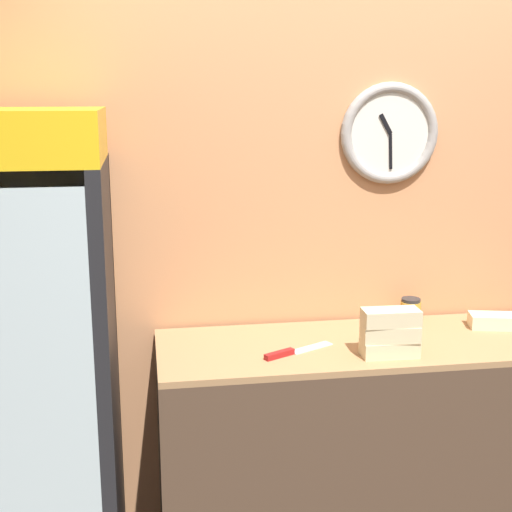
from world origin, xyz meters
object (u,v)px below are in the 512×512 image
Objects in this scene: sandwich_stack_bottom at (389,348)px; chefs_knife at (289,352)px; sandwich_flat_left at (493,321)px; sandwich_stack_top at (391,317)px; beverage_cooler at (28,343)px; sandwich_stack_middle at (390,333)px; condiment_jar at (410,310)px.

sandwich_stack_bottom reaches higher than chefs_knife.
sandwich_stack_top is at bearing -155.48° from sandwich_flat_left.
sandwich_stack_bottom is at bearing -7.50° from beverage_cooler.
sandwich_stack_bottom reaches higher than sandwich_flat_left.
beverage_cooler is 1.88m from sandwich_flat_left.
sandwich_stack_top reaches higher than sandwich_stack_middle.
sandwich_stack_top is at bearing 0.00° from sandwich_stack_middle.
sandwich_stack_middle is at bearing -155.48° from sandwich_flat_left.
beverage_cooler is 1.35m from sandwich_stack_middle.
sandwich_stack_middle reaches higher than sandwich_stack_bottom.
chefs_knife is (-0.91, -0.17, -0.02)m from sandwich_flat_left.
sandwich_stack_bottom is at bearing 0.00° from sandwich_stack_top.
beverage_cooler is 8.60× the size of sandwich_stack_top.
sandwich_stack_bottom is at bearing 0.00° from sandwich_stack_middle.
sandwich_stack_top reaches higher than condiment_jar.
sandwich_stack_middle is 2.11× the size of condiment_jar.
sandwich_stack_middle is at bearing -7.50° from beverage_cooler.
sandwich_stack_top reaches higher than sandwich_stack_bottom.
chefs_knife is (-0.37, 0.08, -0.08)m from sandwich_stack_middle.
sandwich_stack_middle is 0.39m from chefs_knife.
sandwich_flat_left is 2.02× the size of condiment_jar.
sandwich_stack_bottom is 0.12m from sandwich_stack_top.
sandwich_stack_top is at bearing 0.00° from sandwich_stack_bottom.
sandwich_stack_middle is 0.60m from sandwich_flat_left.
condiment_jar is at bearing 26.97° from chefs_knife.
beverage_cooler is 6.25× the size of chefs_knife.
chefs_knife is at bearing 168.45° from sandwich_stack_middle.
sandwich_flat_left is 0.34m from condiment_jar.
condiment_jar is at bearing 59.04° from sandwich_stack_middle.
sandwich_flat_left is 0.71× the size of chefs_knife.
beverage_cooler is at bearing 172.50° from sandwich_stack_bottom.
condiment_jar is (1.56, 0.20, -0.01)m from beverage_cooler.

